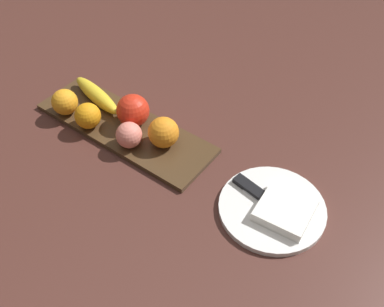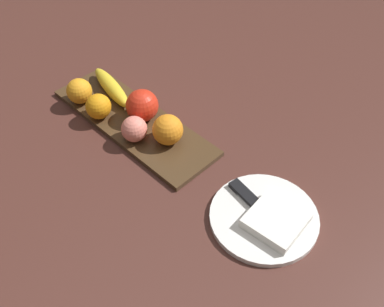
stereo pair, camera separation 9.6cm
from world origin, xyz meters
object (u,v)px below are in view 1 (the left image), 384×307
Objects in this scene: banana at (97,95)px; dinner_plate at (272,208)px; orange_center at (65,102)px; knife at (257,194)px; fruit_tray at (125,128)px; orange_near_banana at (164,132)px; folded_napkin at (285,210)px; orange_near_apple at (88,116)px; peach at (129,135)px; apple at (133,111)px.

dinner_plate is (0.53, -0.03, -0.03)m from banana.
orange_center is 0.29× the size of dinner_plate.
banana is 0.49m from knife.
dinner_plate is at bearing 3.08° from knife.
fruit_tray is at bearing 180.00° from dinner_plate.
orange_near_banana is 0.32m from folded_napkin.
banana is 0.85× the size of dinner_plate.
orange_near_apple is 0.44m from knife.
orange_near_apple is 0.60× the size of folded_napkin.
fruit_tray is 7.24× the size of orange_center.
peach is at bearing -174.16° from folded_napkin.
banana reaches higher than knife.
knife is at bearing 6.97° from orange_near_apple.
orange_near_banana reaches higher than orange_center.
orange_near_banana reaches higher than folded_napkin.
folded_napkin reaches higher than fruit_tray.
folded_napkin is (0.59, 0.05, -0.02)m from orange_center.
apple is 1.11× the size of orange_near_banana.
orange_near_apple is 0.28× the size of dinner_plate.
fruit_tray is at bearing 17.49° from orange_center.
banana is 0.19m from peach.
folded_napkin is at bearing 5.55° from orange_near_apple.
orange_near_banana is 0.33× the size of dinner_plate.
knife is at bearing 0.69° from fruit_tray.
orange_near_banana reaches higher than peach.
dinner_plate is at bearing 180.00° from folded_napkin.
fruit_tray is 0.37m from knife.
apple is at bearing 59.91° from fruit_tray.
orange_center is 0.36× the size of knife.
fruit_tray and dinner_plate have the same top height.
fruit_tray is 4.48× the size of folded_napkin.
fruit_tray is 5.88× the size of apple.
orange_near_banana is at bearing 40.76° from peach.
peach is at bearing -173.71° from dinner_plate.
dinner_plate is at bearing -170.60° from banana.
apple reaches higher than orange_near_apple.
dinner_plate is 0.04m from knife.
banana is 1.79× the size of folded_napkin.
orange_near_banana is (0.19, 0.06, 0.00)m from orange_near_apple.
apple is at bearing -170.24° from banana.
orange_near_banana is 1.18× the size of peach.
orange_near_apple is 0.20m from orange_near_banana.
knife is (-0.07, 0.00, -0.01)m from folded_napkin.
fruit_tray is 0.05m from apple.
apple is at bearing 176.96° from folded_napkin.
orange_center reaches higher than peach.
knife is (0.32, 0.04, -0.03)m from peach.
orange_near_banana is 0.08m from peach.
orange_near_apple is at bearing -163.71° from knife.
orange_center is 0.62× the size of folded_napkin.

